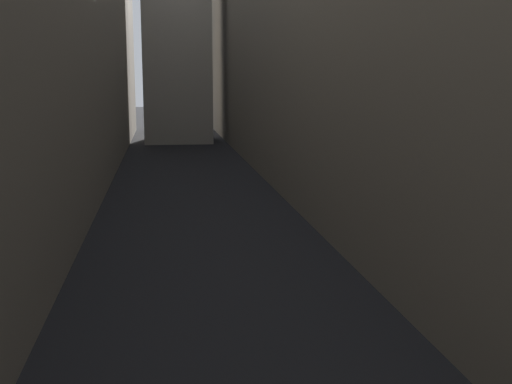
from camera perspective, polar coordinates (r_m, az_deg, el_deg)
ground_plane at (r=38.97m, az=-5.39°, el=-0.90°), size 264.00×264.00×0.00m
building_block_left at (r=41.29m, az=-21.08°, el=13.42°), size 10.22×108.00×20.55m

